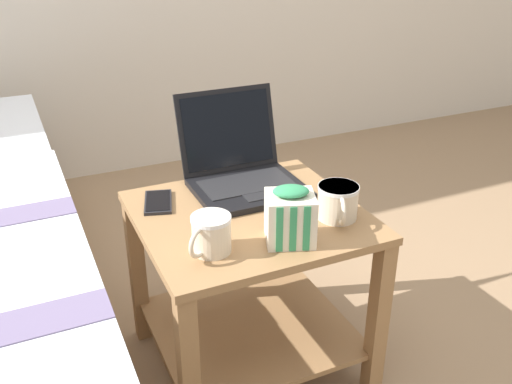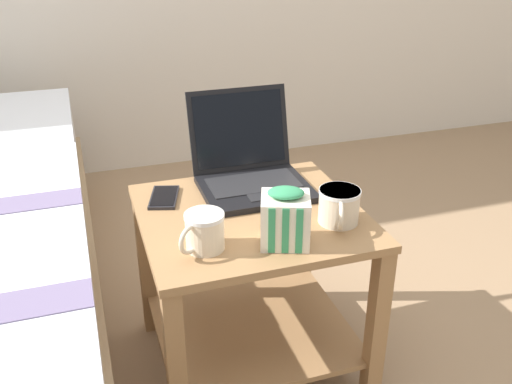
{
  "view_description": "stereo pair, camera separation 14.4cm",
  "coord_description": "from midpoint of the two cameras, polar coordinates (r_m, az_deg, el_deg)",
  "views": [
    {
      "loc": [
        -0.54,
        -1.22,
        1.21
      ],
      "look_at": [
        0.0,
        -0.04,
        0.59
      ],
      "focal_mm": 40.0,
      "sensor_mm": 36.0,
      "label": 1
    },
    {
      "loc": [
        -0.4,
        -1.28,
        1.21
      ],
      "look_at": [
        0.0,
        -0.04,
        0.59
      ],
      "focal_mm": 40.0,
      "sensor_mm": 36.0,
      "label": 2
    }
  ],
  "objects": [
    {
      "name": "ground_plane",
      "position": [
        1.81,
        -2.95,
        -16.48
      ],
      "size": [
        8.0,
        8.0,
        0.0
      ],
      "primitive_type": "plane",
      "color": "#937556"
    },
    {
      "name": "bedside_table",
      "position": [
        1.6,
        -3.21,
        -7.86
      ],
      "size": [
        0.58,
        0.55,
        0.51
      ],
      "color": "#997047",
      "rests_on": "ground_plane"
    },
    {
      "name": "laptop",
      "position": [
        1.65,
        -3.95,
        2.26
      ],
      "size": [
        0.3,
        0.32,
        0.26
      ],
      "color": "black",
      "rests_on": "bedside_table"
    },
    {
      "name": "mug_front_left",
      "position": [
        1.47,
        5.44,
        -0.91
      ],
      "size": [
        0.11,
        0.14,
        0.09
      ],
      "color": "beige",
      "rests_on": "bedside_table"
    },
    {
      "name": "mug_front_right",
      "position": [
        1.33,
        -7.68,
        -4.12
      ],
      "size": [
        0.12,
        0.1,
        0.09
      ],
      "color": "beige",
      "rests_on": "bedside_table"
    },
    {
      "name": "snack_bag",
      "position": [
        1.35,
        0.4,
        -2.54
      ],
      "size": [
        0.14,
        0.14,
        0.14
      ],
      "color": "silver",
      "rests_on": "bedside_table"
    },
    {
      "name": "cell_phone",
      "position": [
        1.59,
        -12.33,
        -1.05
      ],
      "size": [
        0.11,
        0.15,
        0.01
      ],
      "color": "black",
      "rests_on": "bedside_table"
    }
  ]
}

